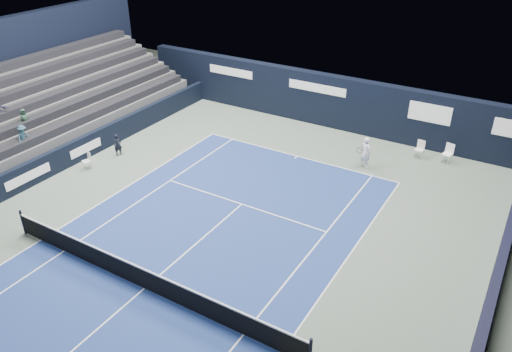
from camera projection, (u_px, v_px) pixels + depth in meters
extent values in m
plane|color=#556559|center=(180.00, 258.00, 19.00)|extent=(48.00, 48.00, 0.00)
cube|color=navy|center=(144.00, 288.00, 17.50)|extent=(10.97, 23.77, 0.01)
cube|color=black|center=(497.00, 273.00, 16.84)|extent=(0.30, 22.00, 1.80)
cube|color=silver|center=(419.00, 150.00, 26.07)|extent=(0.45, 0.44, 0.04)
cube|color=silver|center=(421.00, 144.00, 26.07)|extent=(0.41, 0.07, 0.49)
cylinder|color=silver|center=(423.00, 153.00, 26.20)|extent=(0.02, 0.02, 0.43)
cylinder|color=silver|center=(416.00, 152.00, 26.38)|extent=(0.02, 0.02, 0.43)
cylinder|color=silver|center=(421.00, 156.00, 25.96)|extent=(0.02, 0.02, 0.43)
cylinder|color=silver|center=(414.00, 154.00, 26.15)|extent=(0.02, 0.02, 0.43)
cube|color=white|center=(447.00, 154.00, 25.55)|extent=(0.54, 0.52, 0.04)
cube|color=white|center=(450.00, 148.00, 25.54)|extent=(0.45, 0.13, 0.54)
cylinder|color=white|center=(452.00, 158.00, 25.66)|extent=(0.03, 0.03, 0.47)
cylinder|color=white|center=(444.00, 156.00, 25.89)|extent=(0.03, 0.03, 0.47)
cylinder|color=white|center=(448.00, 161.00, 25.43)|extent=(0.03, 0.03, 0.47)
cylinder|color=white|center=(441.00, 158.00, 25.66)|extent=(0.03, 0.03, 0.47)
cube|color=white|center=(87.00, 161.00, 25.00)|extent=(0.50, 0.49, 0.04)
cube|color=white|center=(89.00, 156.00, 24.98)|extent=(0.38, 0.16, 0.47)
cylinder|color=white|center=(92.00, 165.00, 25.08)|extent=(0.02, 0.02, 0.41)
cylinder|color=white|center=(89.00, 163.00, 25.31)|extent=(0.02, 0.02, 0.41)
cylinder|color=white|center=(85.00, 167.00, 24.90)|extent=(0.02, 0.02, 0.41)
cylinder|color=white|center=(83.00, 165.00, 25.13)|extent=(0.02, 0.02, 0.41)
imported|color=black|center=(118.00, 145.00, 26.24)|extent=(0.44, 0.51, 1.19)
cube|color=white|center=(297.00, 156.00, 26.38)|extent=(10.97, 0.06, 0.00)
cube|color=white|center=(41.00, 240.00, 19.96)|extent=(0.06, 23.77, 0.00)
cube|color=white|center=(243.00, 335.00, 15.66)|extent=(0.06, 23.77, 0.00)
cube|color=white|center=(64.00, 251.00, 19.34)|extent=(0.06, 23.77, 0.00)
cube|color=white|center=(242.00, 204.00, 22.28)|extent=(8.23, 0.06, 0.00)
cube|color=white|center=(144.00, 288.00, 17.50)|extent=(0.06, 12.80, 0.00)
cube|color=white|center=(296.00, 157.00, 26.27)|extent=(0.06, 0.30, 0.00)
cylinder|color=black|center=(23.00, 222.00, 20.10)|extent=(0.10, 0.10, 1.10)
cube|color=black|center=(143.00, 279.00, 17.28)|extent=(12.80, 0.03, 0.86)
cube|color=white|center=(142.00, 268.00, 17.06)|extent=(12.80, 0.05, 0.06)
cube|color=black|center=(334.00, 102.00, 29.07)|extent=(26.00, 0.60, 3.10)
cube|color=silver|center=(231.00, 72.00, 31.60)|extent=(3.20, 0.02, 0.50)
cube|color=silver|center=(317.00, 88.00, 28.91)|extent=(3.60, 0.02, 0.50)
cube|color=silver|center=(430.00, 113.00, 26.10)|extent=(2.20, 0.02, 1.00)
cube|color=black|center=(84.00, 147.00, 25.95)|extent=(0.30, 22.00, 1.20)
cube|color=silver|center=(28.00, 177.00, 23.26)|extent=(0.02, 2.40, 0.45)
cube|color=silver|center=(86.00, 148.00, 25.87)|extent=(0.02, 2.00, 0.45)
cube|color=#47474A|center=(89.00, 134.00, 26.86)|extent=(0.90, 16.00, 1.65)
cube|color=#454547|center=(77.00, 127.00, 27.15)|extent=(0.90, 16.00, 2.10)
cube|color=#504F52|center=(65.00, 120.00, 27.44)|extent=(0.90, 16.00, 2.55)
cube|color=#525254|center=(53.00, 113.00, 27.73)|extent=(0.90, 16.00, 3.00)
cube|color=#4D4D50|center=(42.00, 106.00, 28.03)|extent=(0.90, 16.00, 3.45)
cube|color=#505053|center=(30.00, 99.00, 28.32)|extent=(0.90, 16.00, 3.90)
cube|color=black|center=(86.00, 117.00, 26.35)|extent=(0.63, 15.20, 0.40)
cube|color=black|center=(73.00, 105.00, 26.53)|extent=(0.63, 15.20, 0.40)
cube|color=black|center=(60.00, 94.00, 26.72)|extent=(0.63, 15.20, 0.40)
cube|color=black|center=(47.00, 83.00, 26.90)|extent=(0.63, 15.20, 0.40)
cube|color=black|center=(34.00, 73.00, 27.08)|extent=(0.63, 15.20, 0.40)
cube|color=black|center=(21.00, 62.00, 27.26)|extent=(0.63, 15.20, 0.40)
cube|color=black|center=(17.00, 76.00, 28.04)|extent=(0.60, 18.00, 6.40)
imported|color=#26495A|center=(23.00, 136.00, 23.36)|extent=(0.63, 0.81, 1.10)
imported|color=#284334|center=(24.00, 119.00, 24.20)|extent=(0.43, 0.55, 0.99)
imported|color=white|center=(366.00, 152.00, 24.93)|extent=(0.72, 0.62, 1.67)
cylinder|color=black|center=(361.00, 150.00, 24.67)|extent=(0.03, 0.29, 0.13)
torus|color=black|center=(360.00, 150.00, 24.43)|extent=(0.30, 0.13, 0.29)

